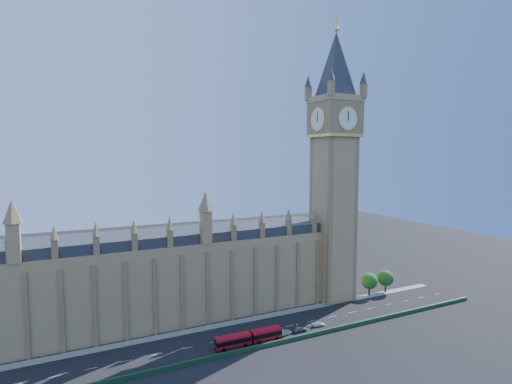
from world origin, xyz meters
name	(u,v)px	position (x,y,z in m)	size (l,w,h in m)	color
ground	(254,333)	(0.00, 0.00, 0.00)	(400.00, 400.00, 0.00)	black
palace_westminster	(151,278)	(-25.00, 22.00, 13.86)	(120.00, 20.00, 28.00)	#A77E50
elizabeth_tower	(334,147)	(38.00, 13.99, 54.56)	(20.59, 20.59, 105.00)	#A77E50
bridge_parapet	(269,345)	(0.00, -9.00, 0.60)	(160.00, 0.60, 1.20)	#1E4C2D
kerb_north	(241,321)	(0.00, 9.50, 0.08)	(160.00, 3.00, 0.16)	gray
tree_east_near	(370,280)	(52.22, 10.08, 5.64)	(6.00, 6.00, 8.50)	#382619
tree_east_far	(386,278)	(60.22, 10.08, 5.64)	(6.00, 6.00, 8.50)	#382619
red_bus	(249,338)	(-4.14, -5.16, 1.73)	(19.32, 3.35, 3.28)	red
car_grey	(300,329)	(12.51, -4.84, 0.74)	(1.75, 4.35, 1.48)	#404447
car_silver	(284,332)	(7.18, -4.64, 0.78)	(1.66, 4.75, 1.56)	#A1A2A8
car_white	(319,324)	(19.73, -4.07, 0.61)	(1.70, 4.18, 1.21)	silver
cone_a	(347,317)	(31.50, -2.77, 0.37)	(0.60, 0.60, 0.75)	black
cone_b	(297,325)	(14.00, -1.01, 0.39)	(0.56, 0.56, 0.79)	black
cone_c	(309,326)	(16.81, -3.13, 0.37)	(0.62, 0.62, 0.76)	black
cone_d	(344,319)	(29.34, -3.87, 0.33)	(0.53, 0.53, 0.66)	black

